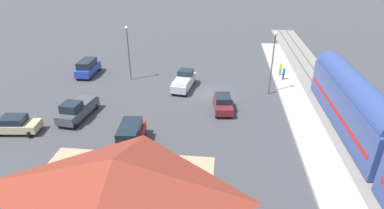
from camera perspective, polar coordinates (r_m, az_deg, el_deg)
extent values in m
plane|color=#424247|center=(38.10, 3.24, 2.11)|extent=(200.00, 200.00, 0.00)
cube|color=gray|center=(40.01, 23.69, 1.17)|extent=(4.80, 70.00, 0.18)
cube|color=#59544C|center=(40.18, 24.70, 1.31)|extent=(0.10, 70.00, 0.12)
cube|color=#59544C|center=(39.74, 22.75, 1.43)|extent=(0.10, 70.00, 0.12)
cube|color=#B7B2A8|center=(38.93, 18.11, 1.57)|extent=(3.20, 46.00, 0.30)
cube|color=#33478C|center=(33.56, 27.25, -0.43)|extent=(2.90, 17.66, 3.70)
cube|color=red|center=(33.17, 24.81, -0.78)|extent=(0.04, 16.24, 0.36)
cylinder|color=#33478C|center=(32.90, 27.87, 2.29)|extent=(2.75, 16.95, 2.76)
pyramid|color=maroon|center=(17.65, -14.03, -12.77)|extent=(11.35, 8.58, 2.30)
cube|color=#4C3323|center=(22.81, -9.76, -13.85)|extent=(1.10, 0.08, 2.10)
cylinder|color=brown|center=(44.53, 15.92, 5.79)|extent=(0.22, 0.22, 0.85)
cylinder|color=yellow|center=(44.29, 16.04, 6.68)|extent=(0.36, 0.36, 0.62)
sphere|color=tan|center=(44.15, 16.11, 7.20)|extent=(0.24, 0.24, 0.24)
cylinder|color=#23284C|center=(43.02, 16.47, 4.99)|extent=(0.22, 0.22, 0.85)
cylinder|color=#2D72B7|center=(42.77, 16.59, 5.91)|extent=(0.36, 0.36, 0.62)
sphere|color=tan|center=(42.63, 16.67, 6.45)|extent=(0.24, 0.24, 0.24)
cube|color=#C6B284|center=(33.97, -29.82, -3.47)|extent=(4.66, 2.29, 0.76)
cube|color=#19232D|center=(33.67, -30.09, -2.43)|extent=(2.31, 1.83, 0.64)
cylinder|color=black|center=(35.60, -31.48, -3.28)|extent=(0.22, 0.68, 0.68)
cylinder|color=black|center=(32.72, -27.72, -4.83)|extent=(0.22, 0.68, 0.68)
cylinder|color=black|center=(33.94, -26.58, -3.46)|extent=(0.22, 0.68, 0.68)
cube|color=#47494F|center=(34.21, -20.24, -0.99)|extent=(2.55, 5.59, 0.92)
cube|color=#19232D|center=(33.09, -21.37, -0.43)|extent=(1.91, 1.91, 0.84)
cylinder|color=black|center=(32.42, -20.75, -3.58)|extent=(0.22, 0.76, 0.76)
cylinder|color=black|center=(33.35, -23.25, -3.19)|extent=(0.22, 0.76, 0.76)
cylinder|color=black|center=(35.61, -17.20, -0.25)|extent=(0.22, 0.76, 0.76)
cylinder|color=black|center=(36.45, -19.56, 0.02)|extent=(0.22, 0.76, 0.76)
cube|color=#47494F|center=(34.68, -19.59, 0.53)|extent=(2.18, 3.16, 0.20)
cube|color=maroon|center=(33.83, 5.69, 0.08)|extent=(2.30, 4.67, 0.76)
cube|color=#19232D|center=(33.52, 5.74, 1.15)|extent=(1.83, 2.32, 0.64)
cylinder|color=black|center=(35.45, 4.14, 0.75)|extent=(0.22, 0.68, 0.68)
cylinder|color=black|center=(35.59, 6.71, 0.74)|extent=(0.22, 0.68, 0.68)
cylinder|color=black|center=(32.42, 4.51, -1.85)|extent=(0.22, 0.68, 0.68)
cylinder|color=black|center=(32.58, 7.31, -1.85)|extent=(0.22, 0.68, 0.68)
cube|color=silver|center=(39.02, -1.54, 4.09)|extent=(2.65, 5.61, 0.92)
cube|color=#19232D|center=(39.62, -1.17, 5.82)|extent=(1.94, 1.94, 0.84)
cylinder|color=black|center=(41.33, -1.91, 4.71)|extent=(0.22, 0.76, 0.76)
cylinder|color=black|center=(40.93, 0.42, 4.50)|extent=(0.22, 0.76, 0.76)
cylinder|color=black|center=(37.53, -3.65, 2.34)|extent=(0.22, 0.76, 0.76)
cylinder|color=black|center=(37.09, -1.11, 2.09)|extent=(0.22, 0.76, 0.76)
cube|color=silver|center=(37.96, -1.92, 4.35)|extent=(2.23, 3.19, 0.20)
cube|color=red|center=(28.01, -11.18, -6.08)|extent=(2.36, 5.05, 1.00)
cube|color=#19232D|center=(27.40, -11.41, -4.58)|extent=(2.00, 3.56, 0.88)
cylinder|color=black|center=(30.03, -11.99, -4.89)|extent=(0.22, 0.68, 0.68)
cylinder|color=black|center=(29.68, -8.75, -4.98)|extent=(0.22, 0.68, 0.68)
cylinder|color=black|center=(26.95, -13.70, -9.07)|extent=(0.22, 0.68, 0.68)
cylinder|color=black|center=(26.57, -10.07, -9.24)|extent=(0.22, 0.68, 0.68)
cube|color=#283D9E|center=(45.87, -18.61, 6.16)|extent=(2.11, 4.96, 1.00)
cube|color=#19232D|center=(45.44, -18.84, 7.21)|extent=(1.83, 3.48, 0.88)
cylinder|color=black|center=(48.00, -18.66, 6.40)|extent=(0.22, 0.68, 0.68)
cylinder|color=black|center=(47.37, -16.73, 6.41)|extent=(0.22, 0.68, 0.68)
cylinder|color=black|center=(44.75, -20.41, 4.70)|extent=(0.22, 0.68, 0.68)
cylinder|color=black|center=(44.07, -18.36, 4.69)|extent=(0.22, 0.68, 0.68)
cylinder|color=#515156|center=(37.70, 14.51, 6.94)|extent=(0.16, 0.16, 7.23)
sphere|color=#EAE5C6|center=(36.66, 15.18, 12.53)|extent=(0.44, 0.44, 0.44)
cylinder|color=#515156|center=(41.93, -11.56, 8.89)|extent=(0.16, 0.16, 6.81)
sphere|color=#EAE5C6|center=(41.03, -12.02, 13.67)|extent=(0.44, 0.44, 0.44)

